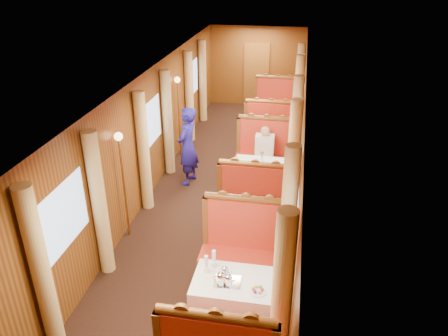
% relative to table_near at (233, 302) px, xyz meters
% --- Properties ---
extents(floor, '(3.00, 12.00, 0.01)m').
position_rel_table_near_xyz_m(floor, '(-0.75, 3.50, -0.38)').
color(floor, black).
rests_on(floor, ground).
extents(ceiling, '(3.00, 12.00, 0.01)m').
position_rel_table_near_xyz_m(ceiling, '(-0.75, 3.50, 2.12)').
color(ceiling, silver).
rests_on(ceiling, wall_left).
extents(wall_far, '(3.00, 0.01, 2.50)m').
position_rel_table_near_xyz_m(wall_far, '(-0.75, 9.50, 0.88)').
color(wall_far, brown).
rests_on(wall_far, floor).
extents(wall_left, '(0.01, 12.00, 2.50)m').
position_rel_table_near_xyz_m(wall_left, '(-2.25, 3.50, 0.88)').
color(wall_left, brown).
rests_on(wall_left, floor).
extents(wall_right, '(0.01, 12.00, 2.50)m').
position_rel_table_near_xyz_m(wall_right, '(0.75, 3.50, 0.88)').
color(wall_right, brown).
rests_on(wall_right, floor).
extents(doorway_far, '(0.80, 0.04, 2.00)m').
position_rel_table_near_xyz_m(doorway_far, '(-0.75, 9.47, 0.62)').
color(doorway_far, brown).
rests_on(doorway_far, floor).
extents(table_near, '(1.05, 0.72, 0.75)m').
position_rel_table_near_xyz_m(table_near, '(0.00, 0.00, 0.00)').
color(table_near, white).
rests_on(table_near, floor).
extents(banquette_near_aft, '(1.30, 0.55, 1.34)m').
position_rel_table_near_xyz_m(banquette_near_aft, '(0.00, 1.01, 0.05)').
color(banquette_near_aft, '#B5141A').
rests_on(banquette_near_aft, floor).
extents(table_mid, '(1.05, 0.72, 0.75)m').
position_rel_table_near_xyz_m(table_mid, '(0.00, 3.50, 0.00)').
color(table_mid, white).
rests_on(table_mid, floor).
extents(banquette_mid_fwd, '(1.30, 0.55, 1.34)m').
position_rel_table_near_xyz_m(banquette_mid_fwd, '(0.00, 2.49, 0.05)').
color(banquette_mid_fwd, '#B5141A').
rests_on(banquette_mid_fwd, floor).
extents(banquette_mid_aft, '(1.30, 0.55, 1.34)m').
position_rel_table_near_xyz_m(banquette_mid_aft, '(0.00, 4.51, 0.05)').
color(banquette_mid_aft, '#B5141A').
rests_on(banquette_mid_aft, floor).
extents(table_far, '(1.05, 0.72, 0.75)m').
position_rel_table_near_xyz_m(table_far, '(0.00, 7.00, 0.00)').
color(table_far, white).
rests_on(table_far, floor).
extents(banquette_far_fwd, '(1.30, 0.55, 1.34)m').
position_rel_table_near_xyz_m(banquette_far_fwd, '(0.00, 5.99, 0.05)').
color(banquette_far_fwd, '#B5141A').
rests_on(banquette_far_fwd, floor).
extents(banquette_far_aft, '(1.30, 0.55, 1.34)m').
position_rel_table_near_xyz_m(banquette_far_aft, '(0.00, 8.01, 0.05)').
color(banquette_far_aft, '#B5141A').
rests_on(banquette_far_aft, floor).
extents(tea_tray, '(0.36, 0.28, 0.01)m').
position_rel_table_near_xyz_m(tea_tray, '(-0.07, -0.05, 0.38)').
color(tea_tray, silver).
rests_on(tea_tray, table_near).
extents(teapot_left, '(0.19, 0.15, 0.15)m').
position_rel_table_near_xyz_m(teapot_left, '(-0.14, -0.12, 0.45)').
color(teapot_left, silver).
rests_on(teapot_left, tea_tray).
extents(teapot_right, '(0.18, 0.15, 0.14)m').
position_rel_table_near_xyz_m(teapot_right, '(-0.05, -0.12, 0.44)').
color(teapot_right, silver).
rests_on(teapot_right, tea_tray).
extents(teapot_back, '(0.15, 0.12, 0.12)m').
position_rel_table_near_xyz_m(teapot_back, '(-0.12, 0.06, 0.43)').
color(teapot_back, silver).
rests_on(teapot_back, tea_tray).
extents(fruit_plate, '(0.23, 0.23, 0.05)m').
position_rel_table_near_xyz_m(fruit_plate, '(0.33, -0.15, 0.39)').
color(fruit_plate, white).
rests_on(fruit_plate, table_near).
extents(cup_inboard, '(0.08, 0.08, 0.26)m').
position_rel_table_near_xyz_m(cup_inboard, '(-0.37, 0.09, 0.48)').
color(cup_inboard, white).
rests_on(cup_inboard, table_near).
extents(cup_outboard, '(0.08, 0.08, 0.26)m').
position_rel_table_near_xyz_m(cup_outboard, '(-0.30, 0.22, 0.48)').
color(cup_outboard, white).
rests_on(cup_outboard, table_near).
extents(rose_vase_mid, '(0.06, 0.06, 0.36)m').
position_rel_table_near_xyz_m(rose_vase_mid, '(0.02, 3.51, 0.55)').
color(rose_vase_mid, silver).
rests_on(rose_vase_mid, table_mid).
extents(rose_vase_far, '(0.06, 0.06, 0.36)m').
position_rel_table_near_xyz_m(rose_vase_far, '(0.02, 6.97, 0.55)').
color(rose_vase_far, silver).
rests_on(rose_vase_far, table_far).
extents(window_left_near, '(0.01, 1.20, 0.90)m').
position_rel_table_near_xyz_m(window_left_near, '(-2.24, 0.00, 1.07)').
color(window_left_near, '#93ADD1').
rests_on(window_left_near, wall_left).
extents(curtain_left_near_a, '(0.22, 0.22, 2.35)m').
position_rel_table_near_xyz_m(curtain_left_near_a, '(-2.13, -0.78, 0.80)').
color(curtain_left_near_a, '#E4BD74').
rests_on(curtain_left_near_a, floor).
extents(curtain_left_near_b, '(0.22, 0.22, 2.35)m').
position_rel_table_near_xyz_m(curtain_left_near_b, '(-2.13, 0.78, 0.80)').
color(curtain_left_near_b, '#E4BD74').
rests_on(curtain_left_near_b, floor).
extents(window_right_near, '(0.01, 1.20, 0.90)m').
position_rel_table_near_xyz_m(window_right_near, '(0.74, 0.00, 1.07)').
color(window_right_near, '#93ADD1').
rests_on(window_right_near, wall_right).
extents(curtain_right_near_a, '(0.22, 0.22, 2.35)m').
position_rel_table_near_xyz_m(curtain_right_near_a, '(0.63, -0.78, 0.80)').
color(curtain_right_near_a, '#E4BD74').
rests_on(curtain_right_near_a, floor).
extents(curtain_right_near_b, '(0.22, 0.22, 2.35)m').
position_rel_table_near_xyz_m(curtain_right_near_b, '(0.63, 0.78, 0.80)').
color(curtain_right_near_b, '#E4BD74').
rests_on(curtain_right_near_b, floor).
extents(window_left_mid, '(0.01, 1.20, 0.90)m').
position_rel_table_near_xyz_m(window_left_mid, '(-2.24, 3.50, 1.07)').
color(window_left_mid, '#93ADD1').
rests_on(window_left_mid, wall_left).
extents(curtain_left_mid_a, '(0.22, 0.22, 2.35)m').
position_rel_table_near_xyz_m(curtain_left_mid_a, '(-2.13, 2.72, 0.80)').
color(curtain_left_mid_a, '#E4BD74').
rests_on(curtain_left_mid_a, floor).
extents(curtain_left_mid_b, '(0.22, 0.22, 2.35)m').
position_rel_table_near_xyz_m(curtain_left_mid_b, '(-2.13, 4.28, 0.80)').
color(curtain_left_mid_b, '#E4BD74').
rests_on(curtain_left_mid_b, floor).
extents(window_right_mid, '(0.01, 1.20, 0.90)m').
position_rel_table_near_xyz_m(window_right_mid, '(0.74, 3.50, 1.07)').
color(window_right_mid, '#93ADD1').
rests_on(window_right_mid, wall_right).
extents(curtain_right_mid_a, '(0.22, 0.22, 2.35)m').
position_rel_table_near_xyz_m(curtain_right_mid_a, '(0.63, 2.72, 0.80)').
color(curtain_right_mid_a, '#E4BD74').
rests_on(curtain_right_mid_a, floor).
extents(curtain_right_mid_b, '(0.22, 0.22, 2.35)m').
position_rel_table_near_xyz_m(curtain_right_mid_b, '(0.63, 4.28, 0.80)').
color(curtain_right_mid_b, '#E4BD74').
rests_on(curtain_right_mid_b, floor).
extents(window_left_far, '(0.01, 1.20, 0.90)m').
position_rel_table_near_xyz_m(window_left_far, '(-2.24, 7.00, 1.07)').
color(window_left_far, '#93ADD1').
rests_on(window_left_far, wall_left).
extents(curtain_left_far_a, '(0.22, 0.22, 2.35)m').
position_rel_table_near_xyz_m(curtain_left_far_a, '(-2.13, 6.22, 0.80)').
color(curtain_left_far_a, '#E4BD74').
rests_on(curtain_left_far_a, floor).
extents(curtain_left_far_b, '(0.22, 0.22, 2.35)m').
position_rel_table_near_xyz_m(curtain_left_far_b, '(-2.13, 7.78, 0.80)').
color(curtain_left_far_b, '#E4BD74').
rests_on(curtain_left_far_b, floor).
extents(window_right_far, '(0.01, 1.20, 0.90)m').
position_rel_table_near_xyz_m(window_right_far, '(0.74, 7.00, 1.07)').
color(window_right_far, '#93ADD1').
rests_on(window_right_far, wall_right).
extents(curtain_right_far_a, '(0.22, 0.22, 2.35)m').
position_rel_table_near_xyz_m(curtain_right_far_a, '(0.63, 6.22, 0.80)').
color(curtain_right_far_a, '#E4BD74').
rests_on(curtain_right_far_a, floor).
extents(curtain_right_far_b, '(0.22, 0.22, 2.35)m').
position_rel_table_near_xyz_m(curtain_right_far_b, '(0.63, 7.78, 0.80)').
color(curtain_right_far_b, '#E4BD74').
rests_on(curtain_right_far_b, floor).
extents(sconce_left_fore, '(0.14, 0.14, 1.95)m').
position_rel_table_near_xyz_m(sconce_left_fore, '(-2.15, 1.75, 1.01)').
color(sconce_left_fore, '#BF8C3F').
rests_on(sconce_left_fore, floor).
extents(sconce_right_fore, '(0.14, 0.14, 1.95)m').
position_rel_table_near_xyz_m(sconce_right_fore, '(0.65, 1.75, 1.01)').
color(sconce_right_fore, '#BF8C3F').
rests_on(sconce_right_fore, floor).
extents(sconce_left_aft, '(0.14, 0.14, 1.95)m').
position_rel_table_near_xyz_m(sconce_left_aft, '(-2.15, 5.25, 1.01)').
color(sconce_left_aft, '#BF8C3F').
rests_on(sconce_left_aft, floor).
extents(sconce_right_aft, '(0.14, 0.14, 1.95)m').
position_rel_table_near_xyz_m(sconce_right_aft, '(0.65, 5.25, 1.01)').
color(sconce_right_aft, '#BF8C3F').
rests_on(sconce_right_aft, floor).
extents(steward, '(0.51, 0.69, 1.71)m').
position_rel_table_near_xyz_m(steward, '(-1.58, 3.85, 0.48)').
color(steward, navy).
rests_on(steward, floor).
extents(passenger, '(0.40, 0.44, 0.76)m').
position_rel_table_near_xyz_m(passenger, '(-0.00, 4.30, 0.37)').
color(passenger, beige).
rests_on(passenger, banquette_mid_aft).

